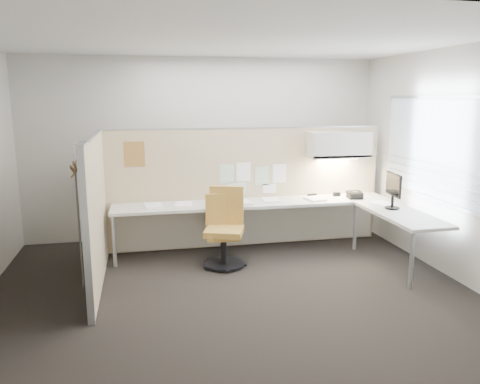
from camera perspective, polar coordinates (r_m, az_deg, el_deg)
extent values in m
cube|color=black|center=(5.59, -1.21, -11.69)|extent=(5.50, 4.50, 0.01)
cube|color=white|center=(5.18, -1.35, 18.24)|extent=(5.50, 4.50, 0.01)
cube|color=beige|center=(7.41, -4.52, 5.28)|extent=(5.50, 0.02, 2.80)
cube|color=beige|center=(3.06, 6.55, -3.64)|extent=(5.50, 0.02, 2.80)
cube|color=beige|center=(6.31, 24.11, 3.24)|extent=(0.02, 4.50, 2.80)
cube|color=#909AA7|center=(6.28, 24.04, 4.59)|extent=(0.01, 2.80, 1.30)
cube|color=#C7AD89|center=(6.95, 0.76, 0.52)|extent=(4.10, 0.06, 1.75)
cube|color=#C7AD89|center=(5.74, -17.12, -2.35)|extent=(0.06, 2.20, 1.75)
cube|color=beige|center=(6.68, 1.79, -1.38)|extent=(4.00, 0.60, 0.04)
cube|color=beige|center=(6.38, 19.10, -2.63)|extent=(0.60, 1.47, 0.04)
cube|color=beige|center=(7.02, 1.25, -3.81)|extent=(3.90, 0.02, 0.64)
cylinder|color=#A5A8AA|center=(6.36, -15.09, -5.84)|extent=(0.05, 0.05, 0.69)
cylinder|color=#A5A8AA|center=(5.80, 20.20, -7.87)|extent=(0.05, 0.05, 0.69)
cylinder|color=#A5A8AA|center=(7.02, 13.87, -4.15)|extent=(0.05, 0.05, 0.69)
cube|color=beige|center=(7.08, 11.93, 5.67)|extent=(0.90, 0.36, 0.38)
cube|color=#FFEABF|center=(7.10, 11.86, 3.99)|extent=(0.60, 0.06, 0.02)
cube|color=#8CBF8C|center=(6.82, -1.64, 2.22)|extent=(0.21, 0.00, 0.28)
cube|color=white|center=(6.86, 0.42, 2.46)|extent=(0.21, 0.00, 0.28)
cube|color=#8CBF8C|center=(6.94, 2.68, 1.96)|extent=(0.21, 0.00, 0.28)
cube|color=white|center=(7.00, 4.82, 2.27)|extent=(0.21, 0.00, 0.28)
cube|color=#8CBF8C|center=(6.88, -0.40, 0.46)|extent=(0.28, 0.00, 0.18)
cube|color=white|center=(7.00, 3.61, 0.46)|extent=(0.21, 0.00, 0.14)
cube|color=orange|center=(6.67, -12.75, 4.52)|extent=(0.28, 0.00, 0.35)
cylinder|color=black|center=(6.27, -1.91, -8.74)|extent=(0.54, 0.54, 0.03)
cylinder|color=black|center=(6.20, -1.92, -6.94)|extent=(0.06, 0.06, 0.41)
cube|color=tan|center=(6.13, -1.94, -4.83)|extent=(0.60, 0.60, 0.08)
cube|color=tan|center=(6.27, -1.65, -1.61)|extent=(0.45, 0.20, 0.52)
cylinder|color=black|center=(6.28, -2.12, -8.73)|extent=(0.49, 0.49, 0.03)
cylinder|color=black|center=(6.21, -2.13, -7.11)|extent=(0.06, 0.06, 0.38)
cube|color=tan|center=(6.15, -2.15, -5.21)|extent=(0.46, 0.46, 0.08)
cube|color=tan|center=(6.27, -2.36, -2.29)|extent=(0.42, 0.09, 0.47)
cylinder|color=black|center=(6.58, 18.04, -1.84)|extent=(0.19, 0.19, 0.02)
cylinder|color=black|center=(6.56, 18.08, -1.16)|extent=(0.04, 0.04, 0.17)
cube|color=black|center=(6.51, 18.21, 0.88)|extent=(0.09, 0.45, 0.30)
cube|color=black|center=(6.51, 18.21, 0.88)|extent=(0.06, 0.41, 0.27)
cube|color=black|center=(7.09, 13.81, -0.37)|extent=(0.21, 0.21, 0.12)
cylinder|color=black|center=(7.06, 13.10, -0.10)|extent=(0.05, 0.17, 0.04)
cube|color=black|center=(7.07, 8.78, -0.42)|extent=(0.14, 0.06, 0.05)
cube|color=black|center=(7.20, 11.71, -0.26)|extent=(0.10, 0.07, 0.06)
cube|color=silver|center=(4.76, -18.63, 5.81)|extent=(0.14, 0.02, 0.02)
cylinder|color=silver|center=(4.77, -19.40, 4.75)|extent=(0.02, 0.02, 0.14)
cube|color=#AD7F4C|center=(4.79, -19.30, 3.21)|extent=(0.02, 0.46, 0.12)
cube|color=#AD7F4C|center=(4.83, -19.58, 2.77)|extent=(0.02, 0.46, 0.12)
cube|color=#909399|center=(4.87, -18.98, -4.55)|extent=(0.01, 0.07, 1.15)
cube|color=white|center=(6.50, -10.51, -1.63)|extent=(0.26, 0.32, 0.03)
cube|color=white|center=(6.54, -6.93, -1.49)|extent=(0.27, 0.33, 0.02)
cube|color=white|center=(6.50, 0.19, -1.33)|extent=(0.28, 0.33, 0.05)
cube|color=white|center=(6.78, 3.76, -0.95)|extent=(0.26, 0.32, 0.02)
cube|color=white|center=(6.89, 9.10, -0.84)|extent=(0.29, 0.34, 0.03)
cube|color=white|center=(6.81, 16.95, -1.37)|extent=(0.31, 0.35, 0.02)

